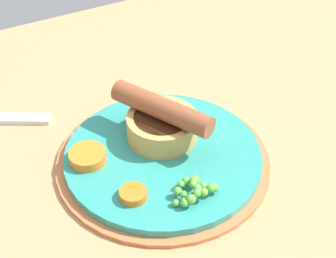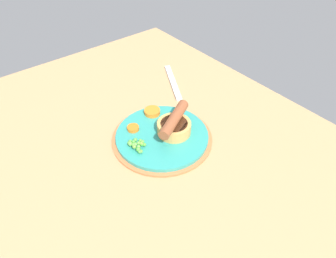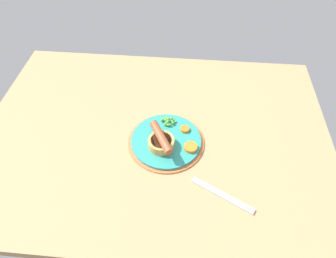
# 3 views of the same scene
# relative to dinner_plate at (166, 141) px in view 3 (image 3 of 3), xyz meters

# --- Properties ---
(dining_table) EXTENTS (1.10, 0.80, 0.03)m
(dining_table) POSITION_rel_dinner_plate_xyz_m (-0.04, 0.04, -0.02)
(dining_table) COLOR tan
(dining_table) RESTS_ON ground
(dinner_plate) EXTENTS (0.23, 0.23, 0.01)m
(dinner_plate) POSITION_rel_dinner_plate_xyz_m (0.00, 0.00, 0.00)
(dinner_plate) COLOR #CC6B3D
(dinner_plate) RESTS_ON dining_table
(sausage_pudding) EXTENTS (0.08, 0.12, 0.05)m
(sausage_pudding) POSITION_rel_dinner_plate_xyz_m (-0.01, -0.03, 0.03)
(sausage_pudding) COLOR tan
(sausage_pudding) RESTS_ON dinner_plate
(pea_pile) EXTENTS (0.05, 0.04, 0.02)m
(pea_pile) POSITION_rel_dinner_plate_xyz_m (0.00, 0.07, 0.02)
(pea_pile) COLOR #59AD39
(pea_pile) RESTS_ON dinner_plate
(carrot_slice_0) EXTENTS (0.05, 0.05, 0.01)m
(carrot_slice_0) POSITION_rel_dinner_plate_xyz_m (0.08, -0.03, 0.01)
(carrot_slice_0) COLOR orange
(carrot_slice_0) RESTS_ON dinner_plate
(carrot_slice_1) EXTENTS (0.04, 0.04, 0.01)m
(carrot_slice_1) POSITION_rel_dinner_plate_xyz_m (0.05, 0.04, 0.01)
(carrot_slice_1) COLOR orange
(carrot_slice_1) RESTS_ON dinner_plate
(fork) EXTENTS (0.17, 0.10, 0.01)m
(fork) POSITION_rel_dinner_plate_xyz_m (0.17, -0.17, -0.00)
(fork) COLOR silver
(fork) RESTS_ON dining_table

